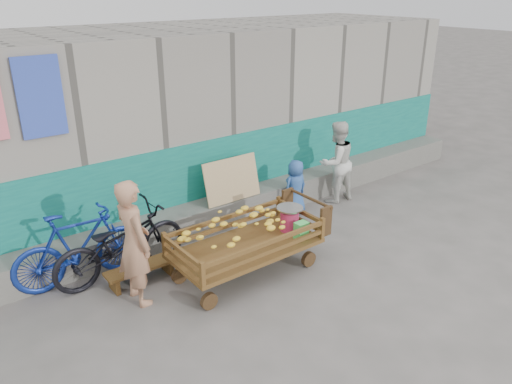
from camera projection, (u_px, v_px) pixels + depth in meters
ground at (312, 291)px, 6.47m from camera, size 80.00×80.00×0.00m
building_wall at (159, 119)px, 8.87m from camera, size 12.00×3.50×3.00m
banana_cart at (243, 234)px, 6.59m from camera, size 2.17×0.99×0.93m
bench at (141, 270)px, 6.63m from camera, size 0.96×0.29×0.24m
vendor_man at (134, 243)px, 6.00m from camera, size 0.41×0.61×1.62m
woman at (336, 162)px, 8.92m from camera, size 0.75×0.60×1.49m
child at (295, 187)px, 8.50m from camera, size 0.47×0.31×0.97m
bicycle_dark at (121, 243)px, 6.64m from camera, size 1.90×0.74×0.99m
bicycle_blue at (79, 247)px, 6.50m from camera, size 1.76×0.61×1.04m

